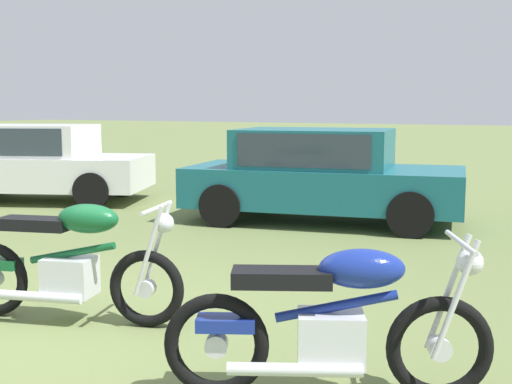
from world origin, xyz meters
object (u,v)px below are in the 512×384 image
Objects in this scene: car_teal at (320,170)px; motorcycle_green at (70,263)px; motorcycle_blue at (332,323)px; car_white at (35,159)px.

motorcycle_green is at bearing -100.71° from car_teal.
motorcycle_blue is 0.42× the size of car_teal.
motorcycle_blue is at bearing -55.89° from car_white.
car_teal is at bearing -18.03° from car_white.
motorcycle_blue is 6.27m from car_teal.
car_white is 5.60m from car_teal.
car_teal is (-2.44, 5.76, 0.32)m from motorcycle_blue.
car_white reaches higher than motorcycle_blue.
motorcycle_green is 1.06× the size of motorcycle_blue.
motorcycle_blue is 9.66m from car_white.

